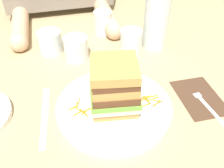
% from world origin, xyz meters
% --- Properties ---
extents(ground_plane, '(3.00, 3.00, 0.00)m').
position_xyz_m(ground_plane, '(0.00, 0.00, 0.00)').
color(ground_plane, tan).
extents(main_plate, '(0.28, 0.28, 0.02)m').
position_xyz_m(main_plate, '(0.00, -0.02, 0.01)').
color(main_plate, white).
rests_on(main_plate, ground_plane).
extents(sandwich, '(0.13, 0.13, 0.12)m').
position_xyz_m(sandwich, '(0.00, -0.02, 0.08)').
color(sandwich, tan).
rests_on(sandwich, main_plate).
extents(carrot_shred_0, '(0.02, 0.02, 0.00)m').
position_xyz_m(carrot_shred_0, '(-0.07, -0.03, 0.02)').
color(carrot_shred_0, orange).
rests_on(carrot_shred_0, main_plate).
extents(carrot_shred_1, '(0.02, 0.01, 0.00)m').
position_xyz_m(carrot_shred_1, '(-0.10, -0.01, 0.02)').
color(carrot_shred_1, orange).
rests_on(carrot_shred_1, main_plate).
extents(carrot_shred_2, '(0.02, 0.03, 0.00)m').
position_xyz_m(carrot_shred_2, '(-0.08, -0.03, 0.02)').
color(carrot_shred_2, orange).
rests_on(carrot_shred_2, main_plate).
extents(carrot_shred_3, '(0.02, 0.03, 0.00)m').
position_xyz_m(carrot_shred_3, '(-0.08, -0.02, 0.02)').
color(carrot_shred_3, orange).
rests_on(carrot_shred_3, main_plate).
extents(carrot_shred_4, '(0.03, 0.01, 0.00)m').
position_xyz_m(carrot_shred_4, '(-0.06, -0.02, 0.02)').
color(carrot_shred_4, orange).
rests_on(carrot_shred_4, main_plate).
extents(carrot_shred_5, '(0.01, 0.02, 0.00)m').
position_xyz_m(carrot_shred_5, '(-0.09, 0.00, 0.02)').
color(carrot_shred_5, orange).
rests_on(carrot_shred_5, main_plate).
extents(carrot_shred_6, '(0.01, 0.02, 0.00)m').
position_xyz_m(carrot_shred_6, '(-0.08, 0.01, 0.02)').
color(carrot_shred_6, orange).
rests_on(carrot_shred_6, main_plate).
extents(carrot_shred_7, '(0.02, 0.01, 0.00)m').
position_xyz_m(carrot_shred_7, '(-0.09, -0.03, 0.02)').
color(carrot_shred_7, orange).
rests_on(carrot_shred_7, main_plate).
extents(carrot_shred_8, '(0.03, 0.00, 0.00)m').
position_xyz_m(carrot_shred_8, '(0.07, -0.02, 0.02)').
color(carrot_shred_8, orange).
rests_on(carrot_shred_8, main_plate).
extents(carrot_shred_9, '(0.03, 0.02, 0.00)m').
position_xyz_m(carrot_shred_9, '(0.10, -0.04, 0.02)').
color(carrot_shred_9, orange).
rests_on(carrot_shred_9, main_plate).
extents(carrot_shred_10, '(0.02, 0.01, 0.00)m').
position_xyz_m(carrot_shred_10, '(0.11, -0.03, 0.02)').
color(carrot_shred_10, orange).
rests_on(carrot_shred_10, main_plate).
extents(carrot_shred_11, '(0.03, 0.01, 0.00)m').
position_xyz_m(carrot_shred_11, '(0.10, -0.02, 0.02)').
color(carrot_shred_11, orange).
rests_on(carrot_shred_11, main_plate).
extents(carrot_shred_12, '(0.03, 0.01, 0.00)m').
position_xyz_m(carrot_shred_12, '(0.07, -0.04, 0.02)').
color(carrot_shred_12, orange).
rests_on(carrot_shred_12, main_plate).
extents(carrot_shred_13, '(0.02, 0.01, 0.00)m').
position_xyz_m(carrot_shred_13, '(0.08, -0.02, 0.02)').
color(carrot_shred_13, orange).
rests_on(carrot_shred_13, main_plate).
extents(carrot_shred_14, '(0.01, 0.02, 0.00)m').
position_xyz_m(carrot_shred_14, '(0.08, -0.03, 0.02)').
color(carrot_shred_14, orange).
rests_on(carrot_shred_14, main_plate).
extents(carrot_shred_15, '(0.03, 0.01, 0.00)m').
position_xyz_m(carrot_shred_15, '(0.10, -0.02, 0.02)').
color(carrot_shred_15, orange).
rests_on(carrot_shred_15, main_plate).
extents(carrot_shred_16, '(0.02, 0.01, 0.00)m').
position_xyz_m(carrot_shred_16, '(0.09, -0.01, 0.02)').
color(carrot_shred_16, orange).
rests_on(carrot_shred_16, main_plate).
extents(napkin_dark, '(0.11, 0.15, 0.00)m').
position_xyz_m(napkin_dark, '(0.23, -0.03, 0.00)').
color(napkin_dark, '#4C3323').
rests_on(napkin_dark, ground_plane).
extents(fork, '(0.03, 0.17, 0.00)m').
position_xyz_m(fork, '(0.23, -0.05, 0.00)').
color(fork, silver).
rests_on(fork, napkin_dark).
extents(knife, '(0.03, 0.20, 0.00)m').
position_xyz_m(knife, '(-0.17, -0.00, 0.00)').
color(knife, silver).
rests_on(knife, ground_plane).
extents(juice_glass, '(0.07, 0.07, 0.08)m').
position_xyz_m(juice_glass, '(0.12, 0.21, 0.04)').
color(juice_glass, white).
rests_on(juice_glass, ground_plane).
extents(water_bottle, '(0.08, 0.08, 0.25)m').
position_xyz_m(water_bottle, '(0.21, 0.24, 0.11)').
color(water_bottle, silver).
rests_on(water_bottle, ground_plane).
extents(empty_tumbler_0, '(0.06, 0.06, 0.08)m').
position_xyz_m(empty_tumbler_0, '(0.06, 0.37, 0.04)').
color(empty_tumbler_0, silver).
rests_on(empty_tumbler_0, ground_plane).
extents(empty_tumbler_1, '(0.07, 0.07, 0.07)m').
position_xyz_m(empty_tumbler_1, '(-0.06, 0.23, 0.04)').
color(empty_tumbler_1, silver).
rests_on(empty_tumbler_1, ground_plane).
extents(empty_tumbler_2, '(0.08, 0.08, 0.07)m').
position_xyz_m(empty_tumbler_2, '(-0.13, 0.29, 0.04)').
color(empty_tumbler_2, silver).
rests_on(empty_tumbler_2, ground_plane).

